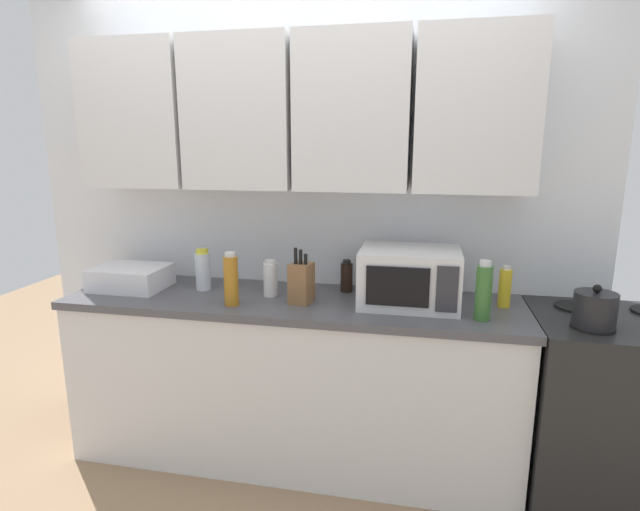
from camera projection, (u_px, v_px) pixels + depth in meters
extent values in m
cube|color=white|center=(306.00, 213.00, 2.82)|extent=(3.21, 0.06, 2.60)
cube|color=silver|center=(141.00, 116.00, 2.70)|extent=(0.55, 0.33, 0.75)
cube|color=silver|center=(243.00, 115.00, 2.58)|extent=(0.55, 0.33, 0.75)
cube|color=silver|center=(354.00, 113.00, 2.47)|extent=(0.55, 0.33, 0.75)
cube|color=silver|center=(475.00, 112.00, 2.35)|extent=(0.55, 0.33, 0.75)
cube|color=silver|center=(293.00, 382.00, 2.69)|extent=(2.31, 0.60, 0.86)
cube|color=#4C4C51|center=(292.00, 302.00, 2.59)|extent=(2.34, 0.63, 0.04)
cube|color=black|center=(611.00, 410.00, 2.36)|extent=(0.76, 0.64, 0.90)
cylinder|color=black|center=(592.00, 327.00, 2.16)|extent=(0.18, 0.18, 0.01)
cylinder|color=black|center=(574.00, 307.00, 2.43)|extent=(0.18, 0.18, 0.01)
cylinder|color=black|center=(595.00, 309.00, 2.14)|extent=(0.18, 0.18, 0.15)
sphere|color=black|center=(597.00, 289.00, 2.12)|extent=(0.04, 0.04, 0.04)
cube|color=silver|center=(409.00, 277.00, 2.46)|extent=(0.48, 0.36, 0.28)
cube|color=black|center=(397.00, 287.00, 2.29)|extent=(0.29, 0.01, 0.18)
cube|color=#2D2D33|center=(447.00, 289.00, 2.25)|extent=(0.10, 0.01, 0.21)
cube|color=silver|center=(131.00, 277.00, 2.76)|extent=(0.38, 0.30, 0.12)
cube|color=brown|center=(301.00, 283.00, 2.49)|extent=(0.12, 0.13, 0.20)
cylinder|color=black|center=(296.00, 256.00, 2.46)|extent=(0.02, 0.02, 0.08)
cylinder|color=black|center=(301.00, 257.00, 2.45)|extent=(0.02, 0.02, 0.07)
cylinder|color=black|center=(306.00, 259.00, 2.45)|extent=(0.02, 0.02, 0.05)
cylinder|color=#AD701E|center=(231.00, 281.00, 2.45)|extent=(0.07, 0.07, 0.25)
cylinder|color=silver|center=(230.00, 254.00, 2.42)|extent=(0.05, 0.05, 0.02)
cylinder|color=#386B2D|center=(483.00, 293.00, 2.24)|extent=(0.07, 0.07, 0.25)
cylinder|color=silver|center=(486.00, 263.00, 2.21)|extent=(0.05, 0.05, 0.03)
cylinder|color=gold|center=(505.00, 288.00, 2.43)|extent=(0.06, 0.06, 0.19)
cylinder|color=silver|center=(506.00, 268.00, 2.41)|extent=(0.04, 0.04, 0.02)
cylinder|color=silver|center=(203.00, 271.00, 2.72)|extent=(0.08, 0.08, 0.20)
cylinder|color=yellow|center=(202.00, 251.00, 2.70)|extent=(0.07, 0.07, 0.02)
cylinder|color=white|center=(271.00, 279.00, 2.61)|extent=(0.07, 0.07, 0.18)
cylinder|color=silver|center=(270.00, 262.00, 2.59)|extent=(0.05, 0.05, 0.02)
cylinder|color=black|center=(347.00, 277.00, 2.69)|extent=(0.07, 0.07, 0.15)
cylinder|color=black|center=(347.00, 262.00, 2.67)|extent=(0.04, 0.04, 0.02)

